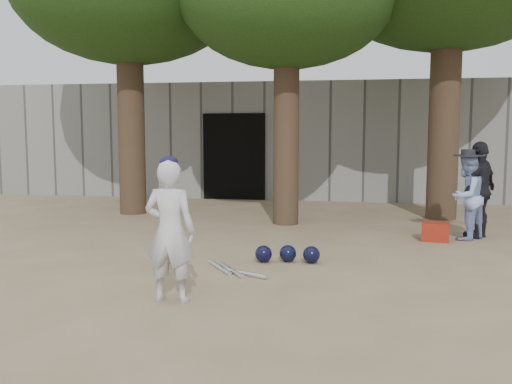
% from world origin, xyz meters
% --- Properties ---
extents(ground, '(70.00, 70.00, 0.00)m').
position_xyz_m(ground, '(0.00, 0.00, 0.00)').
color(ground, '#937C5E').
rests_on(ground, ground).
extents(boy_player, '(0.55, 0.38, 1.48)m').
position_xyz_m(boy_player, '(0.05, -0.93, 0.74)').
color(boy_player, silver).
rests_on(boy_player, ground).
extents(spectator_blue, '(0.85, 0.86, 1.40)m').
position_xyz_m(spectator_blue, '(3.68, 3.16, 0.70)').
color(spectator_blue, '#8FA7DE').
rests_on(spectator_blue, ground).
extents(spectator_dark, '(0.86, 0.98, 1.59)m').
position_xyz_m(spectator_dark, '(3.92, 3.37, 0.80)').
color(spectator_dark, black).
rests_on(spectator_dark, ground).
extents(red_bag, '(0.46, 0.38, 0.30)m').
position_xyz_m(red_bag, '(3.18, 2.94, 0.15)').
color(red_bag, '#A22B15').
rests_on(red_bag, ground).
extents(back_building, '(16.00, 5.24, 3.00)m').
position_xyz_m(back_building, '(-0.00, 10.33, 1.50)').
color(back_building, gray).
rests_on(back_building, ground).
extents(helmet_row, '(0.87, 0.31, 0.23)m').
position_xyz_m(helmet_row, '(1.03, 1.02, 0.11)').
color(helmet_row, black).
rests_on(helmet_row, ground).
extents(bat_pile, '(0.92, 0.75, 0.06)m').
position_xyz_m(bat_pile, '(0.39, 0.37, 0.03)').
color(bat_pile, silver).
rests_on(bat_pile, ground).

